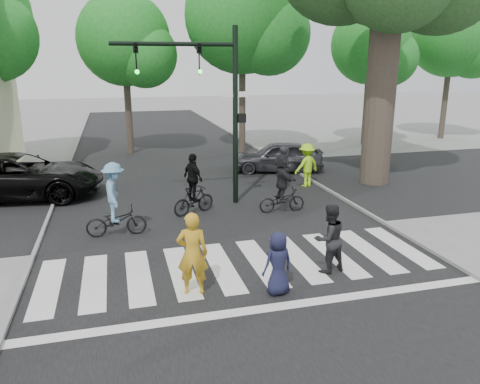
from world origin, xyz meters
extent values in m
plane|color=gray|center=(0.00, 0.00, 0.00)|extent=(120.00, 120.00, 0.00)
cube|color=black|center=(0.00, 5.00, 0.01)|extent=(10.00, 70.00, 0.01)
cube|color=black|center=(0.00, 8.00, 0.01)|extent=(70.00, 10.00, 0.01)
cube|color=gray|center=(-5.05, 5.00, 0.05)|extent=(0.10, 70.00, 0.10)
cube|color=gray|center=(5.05, 5.00, 0.05)|extent=(0.10, 70.00, 0.10)
cube|color=silver|center=(-4.50, 1.00, 0.01)|extent=(0.55, 3.00, 0.01)
cube|color=silver|center=(-3.50, 1.00, 0.01)|extent=(0.55, 3.00, 0.01)
cube|color=silver|center=(-2.50, 1.00, 0.01)|extent=(0.55, 3.00, 0.01)
cube|color=silver|center=(-1.50, 1.00, 0.01)|extent=(0.55, 3.00, 0.01)
cube|color=silver|center=(-0.50, 1.00, 0.01)|extent=(0.55, 3.00, 0.01)
cube|color=silver|center=(0.50, 1.00, 0.01)|extent=(0.55, 3.00, 0.01)
cube|color=silver|center=(1.50, 1.00, 0.01)|extent=(0.55, 3.00, 0.01)
cube|color=silver|center=(2.50, 1.00, 0.01)|extent=(0.55, 3.00, 0.01)
cube|color=silver|center=(3.50, 1.00, 0.01)|extent=(0.55, 3.00, 0.01)
cube|color=silver|center=(4.50, 1.00, 0.01)|extent=(0.55, 3.00, 0.01)
cube|color=silver|center=(0.00, -1.20, 0.01)|extent=(10.00, 0.30, 0.01)
cylinder|color=black|center=(1.20, 6.20, 3.00)|extent=(0.18, 0.18, 6.00)
cylinder|color=black|center=(-0.80, 6.20, 5.40)|extent=(4.00, 0.14, 0.14)
imported|color=black|center=(0.00, 6.20, 4.95)|extent=(0.16, 0.20, 1.00)
sphere|color=#19E533|center=(0.00, 6.08, 4.55)|extent=(0.14, 0.14, 0.14)
imported|color=black|center=(-2.00, 6.20, 4.95)|extent=(0.16, 0.20, 1.00)
sphere|color=#19E533|center=(-2.00, 6.08, 4.55)|extent=(0.14, 0.14, 0.14)
cube|color=black|center=(1.42, 6.20, 3.00)|extent=(0.28, 0.18, 0.30)
cube|color=#FF660C|center=(1.53, 6.20, 3.00)|extent=(0.02, 0.14, 0.20)
cube|color=white|center=(1.20, 6.20, 3.80)|extent=(0.90, 0.04, 0.18)
cylinder|color=brown|center=(7.50, 7.50, 3.50)|extent=(1.20, 1.20, 7.00)
cylinder|color=brown|center=(7.80, 7.30, 6.50)|extent=(1.29, 1.74, 2.93)
cylinder|color=brown|center=(-2.00, 16.80, 2.80)|extent=(0.36, 0.36, 5.60)
sphere|color=#1F7926|center=(-2.00, 16.80, 6.00)|extent=(4.80, 4.80, 4.80)
sphere|color=#1F7926|center=(-1.04, 16.08, 5.20)|extent=(3.36, 3.36, 3.36)
cylinder|color=brown|center=(4.00, 15.50, 3.36)|extent=(0.36, 0.36, 6.72)
sphere|color=#1F7926|center=(4.00, 15.50, 7.20)|extent=(6.00, 6.00, 6.00)
sphere|color=#1F7926|center=(5.20, 14.60, 6.24)|extent=(4.20, 4.20, 4.20)
cylinder|color=brown|center=(12.00, 16.30, 2.73)|extent=(0.36, 0.36, 5.46)
sphere|color=#1F7926|center=(12.00, 16.30, 5.85)|extent=(4.60, 4.60, 4.60)
sphere|color=#1F7926|center=(12.92, 15.61, 5.07)|extent=(3.22, 3.22, 3.22)
cylinder|color=brown|center=(18.00, 16.90, 3.08)|extent=(0.36, 0.36, 6.16)
sphere|color=#1F7926|center=(18.00, 16.90, 6.60)|extent=(5.40, 5.40, 5.40)
sphere|color=#1F7926|center=(19.08, 16.09, 5.72)|extent=(3.78, 3.78, 3.78)
imported|color=gold|center=(-1.39, -0.14, 0.92)|extent=(0.76, 0.59, 1.84)
imported|color=#1A1C39|center=(0.36, -0.63, 0.70)|extent=(0.77, 0.60, 1.41)
imported|color=black|center=(1.90, 0.11, 0.84)|extent=(0.93, 0.79, 1.68)
imported|color=black|center=(-2.94, 3.89, 0.45)|extent=(1.71, 0.62, 0.89)
imported|color=#6293B6|center=(-2.94, 3.89, 1.30)|extent=(0.65, 1.11, 1.71)
imported|color=black|center=(-0.45, 5.31, 0.47)|extent=(1.59, 1.05, 0.93)
imported|color=black|center=(-0.45, 5.31, 1.22)|extent=(0.75, 1.02, 1.61)
imported|color=black|center=(2.42, 4.75, 0.41)|extent=(1.57, 0.57, 0.82)
imported|color=black|center=(2.42, 4.75, 1.19)|extent=(0.49, 1.46, 1.57)
imported|color=black|center=(-6.31, 8.81, 0.82)|extent=(6.22, 3.42, 1.65)
imported|color=#343339|center=(4.30, 10.50, 0.70)|extent=(4.38, 2.66, 1.39)
imported|color=#A7F11B|center=(4.52, 7.67, 0.87)|extent=(1.28, 0.99, 1.74)
imported|color=black|center=(3.47, 7.59, 0.85)|extent=(0.67, 0.49, 1.71)
camera|label=1|loc=(-2.82, -9.29, 4.84)|focal=35.00mm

